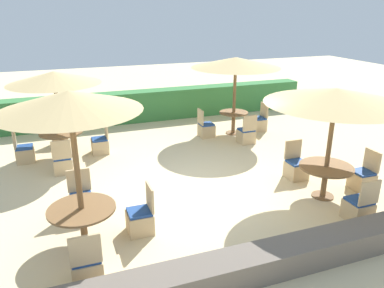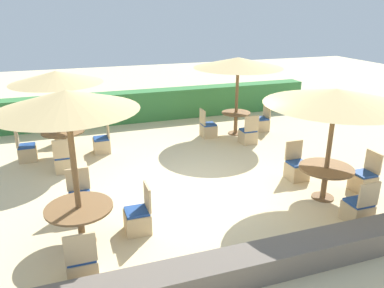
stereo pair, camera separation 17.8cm
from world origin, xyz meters
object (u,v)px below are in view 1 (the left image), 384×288
(patio_chair_back_left_west, at_px, (24,153))
(patio_chair_front_right_south, at_px, (359,208))
(parasol_back_right, at_px, (236,63))
(parasol_front_left, at_px, (69,102))
(patio_chair_front_left_south, at_px, (87,267))
(round_table_front_right, at_px, (326,172))
(round_table_back_left, at_px, (61,137))
(parasol_front_right, at_px, (336,96))
(parasol_back_left, at_px, (54,78))
(round_table_front_left, at_px, (82,215))
(patio_chair_front_right_east, at_px, (363,178))
(patio_chair_front_right_north, at_px, (296,168))
(patio_chair_back_right_south, at_px, (246,135))
(patio_chair_back_left_north, at_px, (60,137))
(patio_chair_front_left_north, at_px, (82,203))
(patio_chair_back_right_east, at_px, (259,123))
(patio_chair_back_left_east, at_px, (101,144))
(patio_chair_back_left_south, at_px, (63,163))
(patio_chair_back_right_west, at_px, (206,129))
(round_table_back_right, at_px, (234,117))
(patio_chair_front_left_east, at_px, (141,219))

(patio_chair_back_left_west, relative_size, patio_chair_front_right_south, 1.00)
(patio_chair_back_left_west, height_order, parasol_back_right, parasol_back_right)
(parasol_front_left, distance_m, patio_chair_front_left_south, 2.54)
(round_table_front_right, bearing_deg, round_table_back_left, 140.25)
(patio_chair_back_left_west, distance_m, parasol_front_right, 7.99)
(round_table_back_left, xyz_separation_m, parasol_front_left, (0.19, -4.46, 1.99))
(parasol_back_left, bearing_deg, round_table_front_left, -87.56)
(patio_chair_front_right_south, bearing_deg, patio_chair_front_right_east, 43.99)
(parasol_front_left, distance_m, patio_chair_front_right_east, 6.66)
(patio_chair_front_right_north, bearing_deg, patio_chair_back_right_south, -91.17)
(patio_chair_back_right_south, xyz_separation_m, round_table_front_right, (-0.05, -3.74, 0.33))
(parasol_front_right, bearing_deg, parasol_front_left, -179.83)
(round_table_front_right, xyz_separation_m, patio_chair_front_right_south, (-0.00, -1.05, -0.33))
(parasol_back_right, bearing_deg, parasol_back_left, -176.95)
(patio_chair_back_left_north, bearing_deg, parasol_back_right, 171.85)
(patio_chair_front_left_north, relative_size, patio_chair_back_right_east, 1.00)
(patio_chair_front_right_east, bearing_deg, patio_chair_front_left_south, 99.30)
(patio_chair_back_left_north, bearing_deg, patio_chair_front_right_east, 139.58)
(patio_chair_back_left_east, xyz_separation_m, patio_chair_back_left_south, (-1.07, -1.09, 0.00))
(patio_chair_front_left_north, xyz_separation_m, patio_chair_front_right_east, (6.19, -1.03, 0.00))
(patio_chair_back_right_west, bearing_deg, patio_chair_back_right_east, 90.88)
(round_table_back_left, bearing_deg, patio_chair_front_left_south, -88.50)
(parasol_back_left, relative_size, patio_chair_back_left_south, 2.60)
(patio_chair_back_left_south, relative_size, round_table_front_left, 0.79)
(patio_chair_back_left_east, relative_size, patio_chair_front_left_north, 1.00)
(patio_chair_back_right_east, height_order, patio_chair_front_right_east, same)
(round_table_back_left, xyz_separation_m, patio_chair_back_left_west, (-0.99, 0.00, -0.35))
(parasol_back_right, bearing_deg, patio_chair_back_left_west, -177.46)
(patio_chair_back_left_south, relative_size, patio_chair_back_right_west, 1.00)
(parasol_back_left, xyz_separation_m, round_table_back_right, (5.43, 0.29, -1.68))
(patio_chair_front_left_east, relative_size, round_table_back_right, 0.99)
(parasol_back_left, xyz_separation_m, parasol_front_left, (0.19, -4.46, 0.36))
(patio_chair_front_right_east, bearing_deg, patio_chair_back_right_west, 22.84)
(parasol_back_right, relative_size, parasol_front_right, 0.97)
(round_table_back_left, xyz_separation_m, patio_chair_front_right_south, (5.33, -5.49, -0.35))
(patio_chair_front_left_north, bearing_deg, patio_chair_back_left_south, -83.29)
(patio_chair_back_left_south, relative_size, parasol_back_right, 0.33)
(patio_chair_back_left_north, xyz_separation_m, parasol_back_right, (5.48, -0.78, 2.08))
(patio_chair_back_left_north, relative_size, patio_chair_front_left_north, 1.00)
(patio_chair_back_left_west, bearing_deg, patio_chair_back_left_south, 40.67)
(patio_chair_back_left_north, bearing_deg, round_table_front_right, 134.34)
(patio_chair_back_left_south, bearing_deg, round_table_front_right, -31.80)
(round_table_back_left, xyz_separation_m, parasol_back_right, (5.43, 0.29, 1.73))
(patio_chair_back_left_east, distance_m, parasol_front_right, 6.50)
(patio_chair_back_left_west, bearing_deg, patio_chair_front_right_north, 61.71)
(patio_chair_back_right_south, bearing_deg, round_table_front_left, -144.19)
(patio_chair_front_left_south, relative_size, patio_chair_back_right_south, 1.00)
(round_table_front_left, height_order, parasol_front_right, parasol_front_right)
(parasol_front_left, relative_size, parasol_back_right, 0.98)
(round_table_back_left, height_order, patio_chair_front_right_north, patio_chair_front_right_north)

